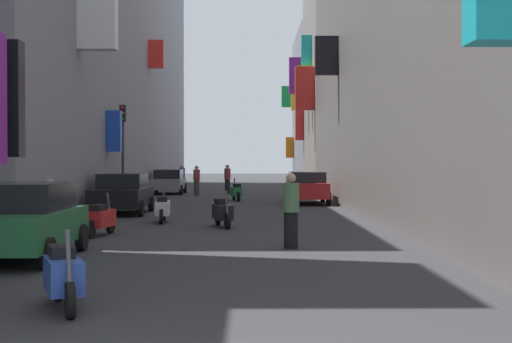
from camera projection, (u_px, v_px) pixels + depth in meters
ground_plane at (229, 201)px, 34.80m from camera, size 140.00×140.00×0.00m
building_left_mid_c at (96, 23)px, 41.24m from camera, size 7.34×46.63×20.16m
building_right_mid_a at (353, 75)px, 47.00m from camera, size 7.30×10.41×15.41m
building_right_mid_b at (333, 109)px, 58.51m from camera, size 7.09×12.54×12.62m
parked_car_grey at (168, 181)px, 42.39m from camera, size 1.97×3.94×1.46m
parked_car_green at (23, 220)px, 14.41m from camera, size 1.98×3.97×1.56m
parked_car_black at (122, 193)px, 26.61m from camera, size 2.01×4.06×1.52m
parked_car_red at (307, 187)px, 32.59m from camera, size 1.95×3.93×1.49m
scooter_blue at (63, 275)px, 9.57m from camera, size 0.79×1.67×1.13m
scooter_red at (101, 219)px, 18.81m from camera, size 0.63×1.85×1.13m
scooter_silver at (299, 190)px, 36.24m from camera, size 0.62×1.84×1.13m
scooter_green at (236, 191)px, 35.05m from camera, size 0.64×1.94×1.13m
scooter_black at (222, 212)px, 21.31m from camera, size 0.70×1.85×1.13m
scooter_white at (163, 208)px, 22.90m from camera, size 0.52×1.95×1.13m
pedestrian_crossing at (50, 210)px, 17.65m from camera, size 0.52×0.52×1.55m
pedestrian_near_left at (227, 179)px, 42.49m from camera, size 0.50×0.50×1.76m
pedestrian_near_right at (291, 211)px, 16.14m from camera, size 0.43×0.43×1.73m
pedestrian_mid_street at (197, 180)px, 40.37m from camera, size 0.47×0.47×1.72m
pedestrian_far_away at (182, 178)px, 45.68m from camera, size 0.51×0.51×1.76m
traffic_light_near_corner at (123, 137)px, 31.22m from camera, size 0.26×0.34×4.49m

